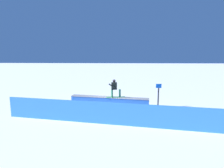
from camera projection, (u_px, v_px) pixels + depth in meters
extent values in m
plane|color=white|center=(109.00, 106.00, 14.42)|extent=(120.00, 120.00, 0.00)
cube|color=blue|center=(109.00, 102.00, 14.36)|extent=(5.96, 1.52, 0.67)
cube|color=black|center=(109.00, 104.00, 14.39)|extent=(5.97, 1.53, 0.16)
cube|color=gray|center=(109.00, 97.00, 14.30)|extent=(5.97, 1.58, 0.04)
cube|color=#3D904F|center=(116.00, 97.00, 14.19)|extent=(1.46, 0.50, 0.01)
cylinder|color=#2A734B|center=(112.00, 93.00, 14.11)|extent=(0.16, 0.16, 0.58)
cylinder|color=#2A734B|center=(120.00, 93.00, 14.17)|extent=(0.16, 0.16, 0.58)
cube|color=black|center=(114.00, 86.00, 14.04)|extent=(0.43, 0.29, 0.54)
sphere|color=black|center=(114.00, 81.00, 13.98)|extent=(0.22, 0.22, 0.22)
cylinder|color=black|center=(112.00, 86.00, 13.85)|extent=(0.50, 0.16, 0.40)
cylinder|color=black|center=(115.00, 85.00, 14.21)|extent=(0.17, 0.11, 0.56)
cube|color=#3582EB|center=(106.00, 113.00, 10.63)|extent=(12.20, 2.17, 1.28)
cylinder|color=#262628|center=(158.00, 98.00, 13.99)|extent=(0.10, 0.10, 1.46)
cube|color=blue|center=(159.00, 86.00, 13.84)|extent=(0.40, 0.04, 0.30)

